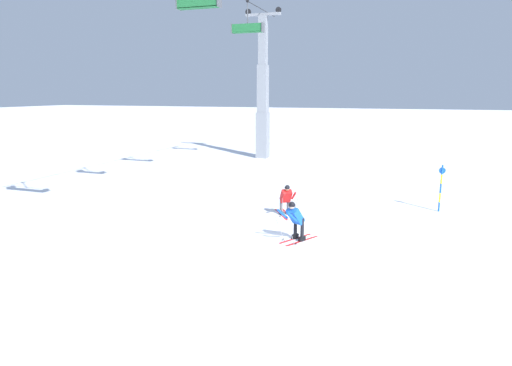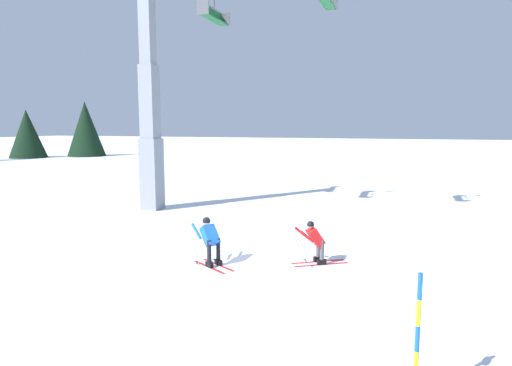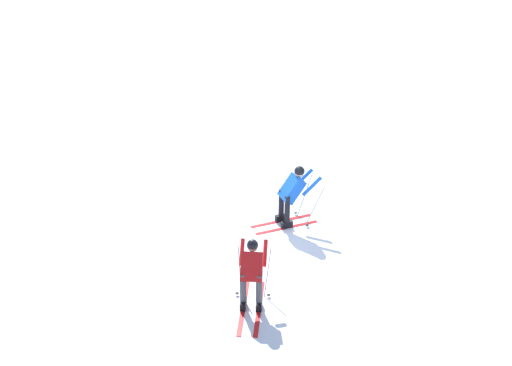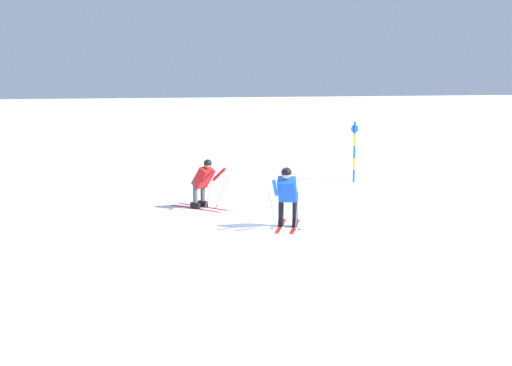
# 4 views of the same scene
# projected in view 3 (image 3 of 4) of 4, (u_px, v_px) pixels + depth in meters

# --- Properties ---
(ground_plane) EXTENTS (260.00, 260.00, 0.00)m
(ground_plane) POSITION_uv_depth(u_px,v_px,m) (278.00, 249.00, 15.04)
(ground_plane) COLOR white
(skier_carving_main) EXTENTS (1.73, 1.34, 1.64)m
(skier_carving_main) POSITION_uv_depth(u_px,v_px,m) (292.00, 191.00, 15.67)
(skier_carving_main) COLOR red
(skier_carving_main) RESTS_ON ground_plane
(skier_distant_uphill) EXTENTS (1.71, 1.36, 1.50)m
(skier_distant_uphill) POSITION_uv_depth(u_px,v_px,m) (252.00, 270.00, 12.92)
(skier_distant_uphill) COLOR red
(skier_distant_uphill) RESTS_ON ground_plane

